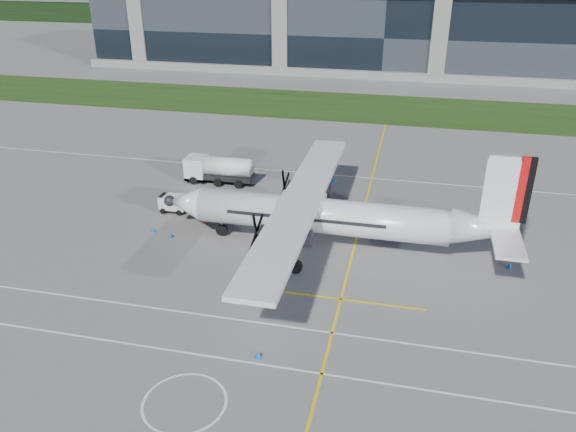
# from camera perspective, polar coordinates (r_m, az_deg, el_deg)

# --- Properties ---
(ground) EXTENTS (400.00, 400.00, 0.00)m
(ground) POSITION_cam_1_polar(r_m,az_deg,el_deg) (83.10, 7.83, 9.47)
(ground) COLOR slate
(ground) RESTS_ON ground
(grass_strip) EXTENTS (400.00, 18.00, 0.04)m
(grass_strip) POSITION_cam_1_polar(r_m,az_deg,el_deg) (90.79, 8.36, 10.83)
(grass_strip) COLOR #1B390F
(grass_strip) RESTS_ON ground
(terminal_building) EXTENTS (120.00, 20.00, 15.00)m
(terminal_building) POSITION_cam_1_polar(r_m,az_deg,el_deg) (120.80, 10.09, 17.97)
(terminal_building) COLOR black
(terminal_building) RESTS_ON ground
(tree_line) EXTENTS (400.00, 6.00, 6.00)m
(tree_line) POSITION_cam_1_polar(r_m,az_deg,el_deg) (180.85, 11.32, 18.86)
(tree_line) COLOR black
(tree_line) RESTS_ON ground
(yellow_taxiway_centerline) EXTENTS (0.20, 70.00, 0.01)m
(yellow_taxiway_centerline) POSITION_cam_1_polar(r_m,az_deg,el_deg) (54.73, 7.74, 0.80)
(yellow_taxiway_centerline) COLOR yellow
(yellow_taxiway_centerline) RESTS_ON ground
(white_lane_line) EXTENTS (90.00, 0.15, 0.01)m
(white_lane_line) POSITION_cam_1_polar(r_m,az_deg,el_deg) (34.94, -1.59, -15.00)
(white_lane_line) COLOR white
(white_lane_line) RESTS_ON ground
(turboprop_aircraft) EXTENTS (29.33, 30.42, 9.12)m
(turboprop_aircraft) POSITION_cam_1_polar(r_m,az_deg,el_deg) (45.36, 4.75, 1.88)
(turboprop_aircraft) COLOR white
(turboprop_aircraft) RESTS_ON ground
(fuel_tanker_truck) EXTENTS (7.65, 2.49, 2.87)m
(fuel_tanker_truck) POSITION_cam_1_polar(r_m,az_deg,el_deg) (60.38, -7.48, 4.71)
(fuel_tanker_truck) COLOR silver
(fuel_tanker_truck) RESTS_ON ground
(baggage_tug) EXTENTS (2.68, 1.61, 1.61)m
(baggage_tug) POSITION_cam_1_polar(r_m,az_deg,el_deg) (54.35, -11.56, 1.24)
(baggage_tug) COLOR white
(baggage_tug) RESTS_ON ground
(ground_crew_person) EXTENTS (0.88, 0.98, 1.98)m
(ground_crew_person) POSITION_cam_1_polar(r_m,az_deg,el_deg) (51.24, -8.37, 0.19)
(ground_crew_person) COLOR #F25907
(ground_crew_person) RESTS_ON ground
(safety_cone_fwd) EXTENTS (0.36, 0.36, 0.50)m
(safety_cone_fwd) POSITION_cam_1_polar(r_m,az_deg,el_deg) (51.04, -13.55, -1.32)
(safety_cone_fwd) COLOR blue
(safety_cone_fwd) RESTS_ON ground
(safety_cone_stbdwing) EXTENTS (0.36, 0.36, 0.50)m
(safety_cone_stbdwing) POSITION_cam_1_polar(r_m,az_deg,el_deg) (60.53, 4.76, 3.69)
(safety_cone_stbdwing) COLOR blue
(safety_cone_stbdwing) RESTS_ON ground
(safety_cone_tail) EXTENTS (0.36, 0.36, 0.50)m
(safety_cone_tail) POSITION_cam_1_polar(r_m,az_deg,el_deg) (47.45, 21.61, -4.68)
(safety_cone_tail) COLOR blue
(safety_cone_tail) RESTS_ON ground
(safety_cone_nose_port) EXTENTS (0.36, 0.36, 0.50)m
(safety_cone_nose_port) POSITION_cam_1_polar(r_m,az_deg,el_deg) (49.76, -11.83, -1.87)
(safety_cone_nose_port) COLOR blue
(safety_cone_nose_port) RESTS_ON ground
(safety_cone_portwing) EXTENTS (0.36, 0.36, 0.50)m
(safety_cone_portwing) POSITION_cam_1_polar(r_m,az_deg,el_deg) (35.43, -3.00, -13.84)
(safety_cone_portwing) COLOR blue
(safety_cone_portwing) RESTS_ON ground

